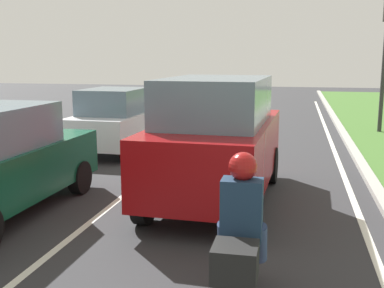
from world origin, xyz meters
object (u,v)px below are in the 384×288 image
car_suv_ahead (217,139)px  motorcycle (240,268)px  rider_person (242,207)px  car_hatchback_far (117,120)px

car_suv_ahead → motorcycle: car_suv_ahead is taller
car_suv_ahead → rider_person: (0.91, -3.93, 0.02)m
car_hatchback_far → rider_person: 9.12m
car_suv_ahead → car_hatchback_far: size_ratio=1.22×
car_hatchback_far → rider_person: car_hatchback_far is taller
rider_person → car_suv_ahead: bearing=102.6°
car_hatchback_far → rider_person: (4.43, -7.96, 0.31)m
car_suv_ahead → car_hatchback_far: (-3.52, 4.03, -0.28)m
car_suv_ahead → rider_person: bearing=-75.0°
motorcycle → rider_person: bearing=90.5°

